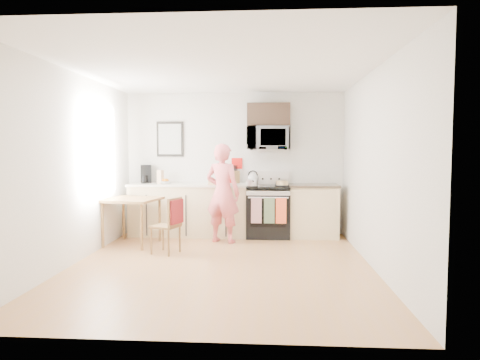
# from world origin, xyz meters

# --- Properties ---
(floor) EXTENTS (4.60, 4.60, 0.00)m
(floor) POSITION_xyz_m (0.00, 0.00, 0.00)
(floor) COLOR #AC7742
(floor) RESTS_ON ground
(back_wall) EXTENTS (4.00, 0.04, 2.60)m
(back_wall) POSITION_xyz_m (0.00, 2.30, 1.30)
(back_wall) COLOR white
(back_wall) RESTS_ON floor
(front_wall) EXTENTS (4.00, 0.04, 2.60)m
(front_wall) POSITION_xyz_m (0.00, -2.30, 1.30)
(front_wall) COLOR white
(front_wall) RESTS_ON floor
(left_wall) EXTENTS (0.04, 4.60, 2.60)m
(left_wall) POSITION_xyz_m (-2.00, 0.00, 1.30)
(left_wall) COLOR white
(left_wall) RESTS_ON floor
(right_wall) EXTENTS (0.04, 4.60, 2.60)m
(right_wall) POSITION_xyz_m (2.00, 0.00, 1.30)
(right_wall) COLOR white
(right_wall) RESTS_ON floor
(ceiling) EXTENTS (4.00, 4.60, 0.04)m
(ceiling) POSITION_xyz_m (0.00, 0.00, 2.60)
(ceiling) COLOR white
(ceiling) RESTS_ON back_wall
(window) EXTENTS (0.06, 1.40, 1.50)m
(window) POSITION_xyz_m (-1.96, 0.80, 1.55)
(window) COLOR white
(window) RESTS_ON left_wall
(cabinet_left) EXTENTS (2.10, 0.60, 0.90)m
(cabinet_left) POSITION_xyz_m (-0.80, 2.00, 0.45)
(cabinet_left) COLOR #D0C185
(cabinet_left) RESTS_ON floor
(countertop_left) EXTENTS (2.14, 0.64, 0.04)m
(countertop_left) POSITION_xyz_m (-0.80, 2.00, 0.92)
(countertop_left) COLOR white
(countertop_left) RESTS_ON cabinet_left
(cabinet_right) EXTENTS (0.84, 0.60, 0.90)m
(cabinet_right) POSITION_xyz_m (1.43, 2.00, 0.45)
(cabinet_right) COLOR #D0C185
(cabinet_right) RESTS_ON floor
(countertop_right) EXTENTS (0.88, 0.64, 0.04)m
(countertop_right) POSITION_xyz_m (1.43, 2.00, 0.92)
(countertop_right) COLOR black
(countertop_right) RESTS_ON cabinet_right
(range) EXTENTS (0.76, 0.70, 1.16)m
(range) POSITION_xyz_m (0.63, 1.98, 0.44)
(range) COLOR black
(range) RESTS_ON floor
(microwave) EXTENTS (0.76, 0.51, 0.42)m
(microwave) POSITION_xyz_m (0.63, 2.08, 1.76)
(microwave) COLOR silver
(microwave) RESTS_ON back_wall
(upper_cabinet) EXTENTS (0.76, 0.35, 0.40)m
(upper_cabinet) POSITION_xyz_m (0.63, 2.12, 2.18)
(upper_cabinet) COLOR black
(upper_cabinet) RESTS_ON back_wall
(wall_art) EXTENTS (0.50, 0.04, 0.65)m
(wall_art) POSITION_xyz_m (-1.20, 2.28, 1.75)
(wall_art) COLOR black
(wall_art) RESTS_ON back_wall
(wall_trivet) EXTENTS (0.20, 0.02, 0.20)m
(wall_trivet) POSITION_xyz_m (0.05, 2.28, 1.30)
(wall_trivet) COLOR #B1130F
(wall_trivet) RESTS_ON back_wall
(person) EXTENTS (0.70, 0.58, 1.66)m
(person) POSITION_xyz_m (-0.13, 1.45, 0.83)
(person) COLOR #C83937
(person) RESTS_ON floor
(dining_table) EXTENTS (0.82, 0.82, 0.76)m
(dining_table) POSITION_xyz_m (-1.59, 1.17, 0.68)
(dining_table) COLOR brown
(dining_table) RESTS_ON floor
(chair) EXTENTS (0.49, 0.46, 0.84)m
(chair) POSITION_xyz_m (-0.79, 0.58, 0.54)
(chair) COLOR brown
(chair) RESTS_ON floor
(knife_block) EXTENTS (0.16, 0.17, 0.23)m
(knife_block) POSITION_xyz_m (0.03, 2.21, 1.05)
(knife_block) COLOR brown
(knife_block) RESTS_ON countertop_left
(utensil_crock) EXTENTS (0.11, 0.11, 0.32)m
(utensil_crock) POSITION_xyz_m (-0.07, 2.22, 1.07)
(utensil_crock) COLOR #B1130F
(utensil_crock) RESTS_ON countertop_left
(fruit_bowl) EXTENTS (0.25, 0.25, 0.09)m
(fruit_bowl) POSITION_xyz_m (-1.25, 2.02, 0.98)
(fruit_bowl) COLOR silver
(fruit_bowl) RESTS_ON countertop_left
(milk_carton) EXTENTS (0.12, 0.12, 0.24)m
(milk_carton) POSITION_xyz_m (-1.32, 2.01, 1.06)
(milk_carton) COLOR tan
(milk_carton) RESTS_ON countertop_left
(coffee_maker) EXTENTS (0.25, 0.30, 0.33)m
(coffee_maker) POSITION_xyz_m (-1.63, 2.15, 1.10)
(coffee_maker) COLOR black
(coffee_maker) RESTS_ON countertop_left
(bread_bag) EXTENTS (0.27, 0.13, 0.10)m
(bread_bag) POSITION_xyz_m (-0.28, 1.78, 0.99)
(bread_bag) COLOR tan
(bread_bag) RESTS_ON countertop_left
(cake) EXTENTS (0.25, 0.25, 0.08)m
(cake) POSITION_xyz_m (0.87, 1.83, 0.96)
(cake) COLOR black
(cake) RESTS_ON range
(kettle) EXTENTS (0.20, 0.20, 0.25)m
(kettle) POSITION_xyz_m (0.35, 2.19, 1.03)
(kettle) COLOR silver
(kettle) RESTS_ON range
(pot) EXTENTS (0.21, 0.35, 0.10)m
(pot) POSITION_xyz_m (0.35, 1.81, 0.98)
(pot) COLOR silver
(pot) RESTS_ON range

